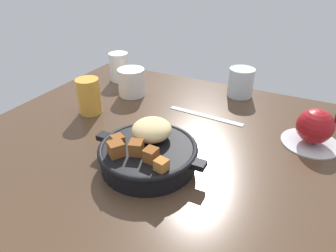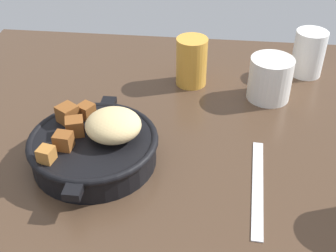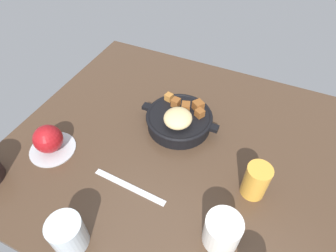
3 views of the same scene
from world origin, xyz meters
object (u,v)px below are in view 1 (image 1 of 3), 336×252
Objects in this scene: red_apple at (315,126)px; butter_knife at (205,116)px; cast_iron_skillet at (148,151)px; juice_glass_amber at (89,96)px; white_creamer_pitcher at (119,67)px; water_glass_short at (241,82)px; ceramic_mug_white at (132,82)px.

red_apple reaches higher than butter_knife.
cast_iron_skillet is at bearing -94.06° from butter_knife.
juice_glass_amber is (-25.64, 13.01, 1.59)cm from cast_iron_skillet.
juice_glass_amber is (6.45, -23.28, 0.13)cm from white_creamer_pitcher.
red_apple is at bearing -41.29° from water_glass_short.
cast_iron_skillet is 48.47cm from white_creamer_pitcher.
white_creamer_pitcher is (-10.22, 8.35, 0.60)cm from ceramic_mug_white.
cast_iron_skillet is 2.59× the size of white_creamer_pitcher.
ceramic_mug_white is (-21.86, 27.95, 0.86)cm from cast_iron_skillet.
juice_glass_amber reaches higher than water_glass_short.
cast_iron_skillet is 2.53× the size of juice_glass_amber.
juice_glass_amber is at bearing -154.40° from butter_knife.
water_glass_short is at bearing 78.47° from butter_knife.
butter_knife is 2.44× the size of water_glass_short.
red_apple is 28.62cm from water_glass_short.
juice_glass_amber is at bearing -74.53° from white_creamer_pitcher.
white_creamer_pitcher is 24.16cm from juice_glass_amber.
cast_iron_skillet is 2.98× the size of ceramic_mug_white.
white_creamer_pitcher is 0.97× the size of juice_glass_amber.
ceramic_mug_white is (-25.05, 3.09, 3.90)cm from butter_knife.
ceramic_mug_white reaches higher than butter_knife.
butter_knife is 25.54cm from ceramic_mug_white.
red_apple is at bearing -11.97° from white_creamer_pitcher.
cast_iron_skillet is at bearing -48.53° from white_creamer_pitcher.
ceramic_mug_white is 15.42cm from juice_glass_amber.
water_glass_short is (-21.50, 18.88, -0.34)cm from red_apple.
juice_glass_amber reaches higher than red_apple.
butter_knife is at bearing -104.78° from water_glass_short.
white_creamer_pitcher is at bearing 168.03° from red_apple.
white_creamer_pitcher is 40.28cm from water_glass_short.
cast_iron_skillet is 2.86× the size of water_glass_short.
juice_glass_amber reaches higher than butter_knife.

